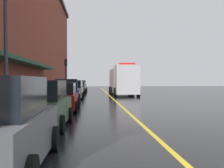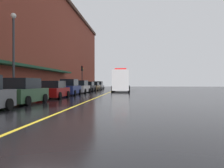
{
  "view_description": "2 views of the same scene",
  "coord_description": "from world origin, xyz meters",
  "px_view_note": "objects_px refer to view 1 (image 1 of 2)",
  "views": [
    {
      "loc": [
        -2.0,
        -4.21,
        1.81
      ],
      "look_at": [
        -0.55,
        16.55,
        1.53
      ],
      "focal_mm": 44.93,
      "sensor_mm": 36.0,
      "label": 1
    },
    {
      "loc": [
        3.65,
        -8.66,
        1.48
      ],
      "look_at": [
        0.66,
        23.31,
        1.3
      ],
      "focal_mm": 36.63,
      "sensor_mm": 36.0,
      "label": 2
    }
  ],
  "objects_px": {
    "parked_car_1": "(42,106)",
    "parked_car_5": "(76,89)",
    "parked_car_7": "(80,86)",
    "box_truck": "(123,81)",
    "parking_meter_1": "(71,85)",
    "parking_meter_2": "(64,87)",
    "street_lamp_left": "(6,23)",
    "parking_meter_3": "(49,90)",
    "parked_car_3": "(67,92)",
    "parked_car_6": "(79,88)",
    "parked_car_4": "(73,90)",
    "parked_car_2": "(60,98)",
    "parking_meter_0": "(43,91)",
    "traffic_light_near": "(66,69)"
  },
  "relations": [
    {
      "from": "parked_car_1",
      "to": "parked_car_5",
      "type": "bearing_deg",
      "value": 1.84
    },
    {
      "from": "parked_car_5",
      "to": "parked_car_7",
      "type": "distance_m",
      "value": 10.77
    },
    {
      "from": "box_truck",
      "to": "parking_meter_1",
      "type": "relative_size",
      "value": 6.46
    },
    {
      "from": "parking_meter_2",
      "to": "street_lamp_left",
      "type": "xyz_separation_m",
      "value": [
        -0.6,
        -20.08,
        3.34
      ]
    },
    {
      "from": "parking_meter_3",
      "to": "parked_car_1",
      "type": "bearing_deg",
      "value": -82.63
    },
    {
      "from": "parking_meter_3",
      "to": "parking_meter_2",
      "type": "bearing_deg",
      "value": 90.0
    },
    {
      "from": "parked_car_5",
      "to": "parked_car_3",
      "type": "bearing_deg",
      "value": -179.91
    },
    {
      "from": "parked_car_6",
      "to": "parking_meter_3",
      "type": "relative_size",
      "value": 3.14
    },
    {
      "from": "parked_car_4",
      "to": "parked_car_5",
      "type": "distance_m",
      "value": 5.99
    },
    {
      "from": "parked_car_1",
      "to": "parked_car_6",
      "type": "bearing_deg",
      "value": 1.6
    },
    {
      "from": "parked_car_5",
      "to": "parked_car_6",
      "type": "height_order",
      "value": "parked_car_5"
    },
    {
      "from": "parking_meter_3",
      "to": "parked_car_7",
      "type": "bearing_deg",
      "value": 86.5
    },
    {
      "from": "parked_car_1",
      "to": "parked_car_4",
      "type": "height_order",
      "value": "parked_car_4"
    },
    {
      "from": "parked_car_1",
      "to": "street_lamp_left",
      "type": "relative_size",
      "value": 0.62
    },
    {
      "from": "parked_car_3",
      "to": "box_truck",
      "type": "xyz_separation_m",
      "value": [
        5.65,
        10.61,
        0.87
      ]
    },
    {
      "from": "parked_car_7",
      "to": "parking_meter_2",
      "type": "distance_m",
      "value": 11.69
    },
    {
      "from": "parked_car_3",
      "to": "street_lamp_left",
      "type": "bearing_deg",
      "value": 166.39
    },
    {
      "from": "parked_car_2",
      "to": "parking_meter_0",
      "type": "xyz_separation_m",
      "value": [
        -1.44,
        2.27,
        0.28
      ]
    },
    {
      "from": "parked_car_7",
      "to": "parking_meter_2",
      "type": "bearing_deg",
      "value": 173.59
    },
    {
      "from": "box_truck",
      "to": "parked_car_6",
      "type": "bearing_deg",
      "value": -138.98
    },
    {
      "from": "parking_meter_2",
      "to": "parked_car_1",
      "type": "bearing_deg",
      "value": -86.34
    },
    {
      "from": "parked_car_6",
      "to": "parked_car_7",
      "type": "height_order",
      "value": "parked_car_7"
    },
    {
      "from": "parked_car_6",
      "to": "parking_meter_1",
      "type": "relative_size",
      "value": 3.14
    },
    {
      "from": "box_truck",
      "to": "parking_meter_0",
      "type": "xyz_separation_m",
      "value": [
        -6.98,
        -14.15,
        -0.7
      ]
    },
    {
      "from": "street_lamp_left",
      "to": "traffic_light_near",
      "type": "xyz_separation_m",
      "value": [
        0.66,
        21.78,
        -1.24
      ]
    },
    {
      "from": "parked_car_4",
      "to": "parking_meter_3",
      "type": "height_order",
      "value": "parked_car_4"
    },
    {
      "from": "parking_meter_3",
      "to": "parking_meter_1",
      "type": "bearing_deg",
      "value": 90.0
    },
    {
      "from": "parking_meter_1",
      "to": "parking_meter_3",
      "type": "distance_m",
      "value": 22.2
    },
    {
      "from": "parking_meter_1",
      "to": "parking_meter_3",
      "type": "xyz_separation_m",
      "value": [
        0.0,
        -22.2,
        0.0
      ]
    },
    {
      "from": "parked_car_5",
      "to": "traffic_light_near",
      "type": "relative_size",
      "value": 1.02
    },
    {
      "from": "parked_car_4",
      "to": "traffic_light_near",
      "type": "relative_size",
      "value": 1.07
    },
    {
      "from": "parked_car_1",
      "to": "box_truck",
      "type": "relative_size",
      "value": 0.5
    },
    {
      "from": "parked_car_2",
      "to": "box_truck",
      "type": "height_order",
      "value": "box_truck"
    },
    {
      "from": "parked_car_4",
      "to": "parking_meter_0",
      "type": "height_order",
      "value": "parked_car_4"
    },
    {
      "from": "street_lamp_left",
      "to": "parking_meter_1",
      "type": "bearing_deg",
      "value": 88.89
    },
    {
      "from": "parking_meter_0",
      "to": "parked_car_5",
      "type": "bearing_deg",
      "value": 84.76
    },
    {
      "from": "parking_meter_3",
      "to": "street_lamp_left",
      "type": "distance_m",
      "value": 9.4
    },
    {
      "from": "parked_car_2",
      "to": "parked_car_3",
      "type": "xyz_separation_m",
      "value": [
        -0.11,
        5.82,
        0.1
      ]
    },
    {
      "from": "box_truck",
      "to": "street_lamp_left",
      "type": "xyz_separation_m",
      "value": [
        -7.58,
        -20.1,
        2.64
      ]
    },
    {
      "from": "parked_car_2",
      "to": "parked_car_3",
      "type": "relative_size",
      "value": 0.86
    },
    {
      "from": "parked_car_7",
      "to": "street_lamp_left",
      "type": "distance_m",
      "value": 31.95
    },
    {
      "from": "parking_meter_2",
      "to": "parking_meter_3",
      "type": "height_order",
      "value": "same"
    },
    {
      "from": "parked_car_2",
      "to": "traffic_light_near",
      "type": "bearing_deg",
      "value": 4.34
    },
    {
      "from": "parked_car_2",
      "to": "parking_meter_0",
      "type": "bearing_deg",
      "value": 32.43
    },
    {
      "from": "traffic_light_near",
      "to": "parked_car_6",
      "type": "bearing_deg",
      "value": 71.78
    },
    {
      "from": "parked_car_3",
      "to": "parked_car_4",
      "type": "height_order",
      "value": "parked_car_3"
    },
    {
      "from": "parked_car_2",
      "to": "parked_car_6",
      "type": "distance_m",
      "value": 22.4
    },
    {
      "from": "parking_meter_1",
      "to": "traffic_light_near",
      "type": "distance_m",
      "value": 9.42
    },
    {
      "from": "parked_car_1",
      "to": "box_truck",
      "type": "xyz_separation_m",
      "value": [
        5.55,
        22.4,
        0.92
      ]
    },
    {
      "from": "parked_car_3",
      "to": "parked_car_4",
      "type": "bearing_deg",
      "value": -3.02
    }
  ]
}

